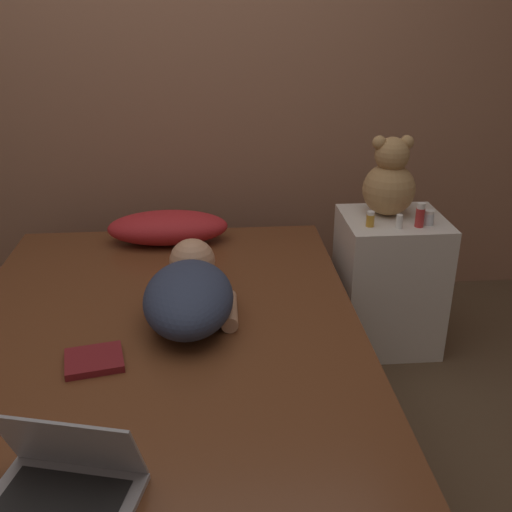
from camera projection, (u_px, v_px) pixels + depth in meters
The scene contains 13 objects.
ground_plane at pixel (167, 449), 2.28m from camera, with size 12.00×12.00×0.00m, color brown.
wall_back at pixel (166, 56), 2.96m from camera, with size 8.00×0.06×2.60m.
bed at pixel (163, 396), 2.18m from camera, with size 1.48×2.10×0.49m.
nightstand at pixel (388, 282), 2.86m from camera, with size 0.46×0.43×0.65m.
pillow at pixel (168, 227), 2.83m from camera, with size 0.57×0.26×0.15m.
person_lying at pixel (190, 291), 2.18m from camera, with size 0.34×0.68×0.20m.
laptop at pixel (66, 479), 1.41m from camera, with size 0.40×0.30×0.22m.
teddy_bear at pixel (390, 181), 2.71m from camera, with size 0.24×0.24×0.37m.
bottle_red at pixel (420, 215), 2.60m from camera, with size 0.04×0.04×0.11m.
bottle_clear at pixel (428, 218), 2.64m from camera, with size 0.05×0.05×0.07m.
bottle_amber at pixel (370, 219), 2.61m from camera, with size 0.04×0.04×0.07m.
bottle_white at pixel (399, 222), 2.60m from camera, with size 0.03×0.03×0.06m.
book at pixel (94, 360), 1.93m from camera, with size 0.21×0.19×0.02m.
Camera 1 is at (0.19, -1.80, 1.60)m, focal length 42.00 mm.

